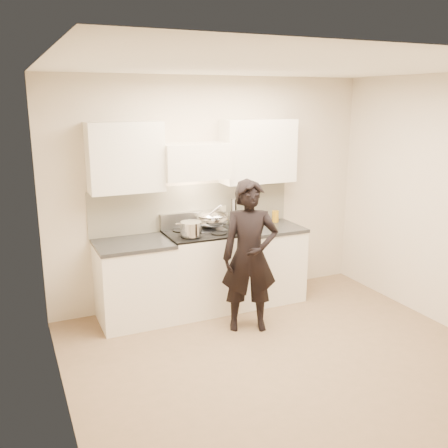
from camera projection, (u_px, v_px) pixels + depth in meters
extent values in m
plane|color=#81654A|center=(283.00, 358.00, 4.82)|extent=(4.00, 4.00, 0.00)
cube|color=beige|center=(212.00, 191.00, 6.04)|extent=(4.00, 0.04, 2.70)
cube|color=beige|center=(442.00, 288.00, 2.94)|extent=(4.00, 0.04, 2.70)
cube|color=beige|center=(55.00, 249.00, 3.70)|extent=(0.04, 3.50, 2.70)
cube|color=white|center=(292.00, 67.00, 4.16)|extent=(4.00, 3.50, 0.02)
cube|color=white|center=(193.00, 206.00, 5.97)|extent=(2.50, 0.02, 0.53)
cube|color=#A7A7A7|center=(191.00, 220.00, 5.95)|extent=(0.76, 0.08, 0.20)
cube|color=white|center=(194.00, 161.00, 5.64)|extent=(0.76, 0.40, 0.40)
cylinder|color=#BBBBBB|center=(200.00, 179.00, 5.53)|extent=(0.66, 0.02, 0.02)
cube|color=white|center=(258.00, 151.00, 5.99)|extent=(0.90, 0.33, 0.75)
cube|color=white|center=(125.00, 157.00, 5.35)|extent=(0.80, 0.33, 0.75)
cube|color=beige|center=(223.00, 211.00, 6.13)|extent=(0.08, 0.01, 0.12)
cube|color=white|center=(200.00, 272.00, 5.85)|extent=(0.76, 0.65, 0.92)
cube|color=black|center=(199.00, 233.00, 5.73)|extent=(0.76, 0.65, 0.02)
cube|color=#B2B4C4|center=(208.00, 228.00, 5.90)|extent=(0.36, 0.34, 0.01)
cylinder|color=#BBBBBB|center=(209.00, 253.00, 5.51)|extent=(0.62, 0.02, 0.02)
cylinder|color=black|center=(189.00, 237.00, 5.52)|extent=(0.18, 0.18, 0.01)
cylinder|color=black|center=(219.00, 233.00, 5.67)|extent=(0.18, 0.18, 0.01)
cylinder|color=black|center=(180.00, 230.00, 5.79)|extent=(0.18, 0.18, 0.01)
cylinder|color=black|center=(209.00, 227.00, 5.93)|extent=(0.18, 0.18, 0.01)
cube|color=white|center=(262.00, 264.00, 6.18)|extent=(0.90, 0.65, 0.88)
cube|color=black|center=(263.00, 229.00, 6.07)|extent=(0.92, 0.67, 0.04)
cube|color=white|center=(135.00, 284.00, 5.54)|extent=(0.80, 0.65, 0.88)
cube|color=black|center=(133.00, 244.00, 5.43)|extent=(0.82, 0.67, 0.04)
ellipsoid|color=#BBBBBB|center=(212.00, 219.00, 5.87)|extent=(0.39, 0.39, 0.21)
torus|color=#BBBBBB|center=(212.00, 214.00, 5.86)|extent=(0.41, 0.41, 0.02)
ellipsoid|color=beige|center=(212.00, 219.00, 5.87)|extent=(0.22, 0.22, 0.10)
cylinder|color=silver|center=(213.00, 212.00, 5.68)|extent=(0.12, 0.28, 0.21)
cylinder|color=#BBBBBB|center=(191.00, 229.00, 5.52)|extent=(0.30, 0.30, 0.16)
cube|color=#BBBBBB|center=(178.00, 224.00, 5.49)|extent=(0.05, 0.04, 0.01)
cube|color=#BBBBBB|center=(204.00, 223.00, 5.51)|extent=(0.05, 0.04, 0.01)
cylinder|color=#A7A7A7|center=(234.00, 218.00, 6.13)|extent=(0.12, 0.12, 0.18)
cylinder|color=black|center=(236.00, 211.00, 6.12)|extent=(0.01, 0.01, 0.31)
cylinder|color=silver|center=(235.00, 211.00, 6.13)|extent=(0.01, 0.01, 0.31)
cylinder|color=#A7A7A7|center=(233.00, 211.00, 6.13)|extent=(0.01, 0.01, 0.31)
cylinder|color=black|center=(232.00, 211.00, 6.11)|extent=(0.01, 0.01, 0.31)
cylinder|color=#A7A7A7|center=(232.00, 212.00, 6.09)|extent=(0.01, 0.01, 0.31)
cylinder|color=silver|center=(234.00, 212.00, 6.08)|extent=(0.01, 0.01, 0.31)
cylinder|color=black|center=(236.00, 212.00, 6.08)|extent=(0.01, 0.01, 0.31)
cylinder|color=#A7A7A7|center=(237.00, 212.00, 6.10)|extent=(0.01, 0.01, 0.31)
cylinder|color=orange|center=(253.00, 221.00, 6.21)|extent=(0.04, 0.04, 0.08)
cylinder|color=red|center=(253.00, 217.00, 6.20)|extent=(0.05, 0.05, 0.03)
cylinder|color=#B17C13|center=(275.00, 216.00, 6.30)|extent=(0.08, 0.08, 0.15)
imported|color=black|center=(250.00, 256.00, 5.27)|extent=(0.70, 0.58, 1.63)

